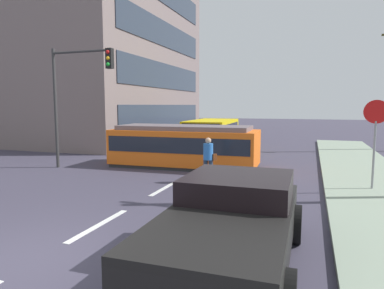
# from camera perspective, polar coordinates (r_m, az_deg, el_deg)

# --- Properties ---
(ground_plane) EXTENTS (120.00, 120.00, 0.00)m
(ground_plane) POSITION_cam_1_polar(r_m,az_deg,el_deg) (15.87, 1.33, -3.89)
(ground_plane) COLOR #403C4D
(lane_stripe_1) EXTENTS (0.16, 2.40, 0.01)m
(lane_stripe_1) POSITION_cam_1_polar(r_m,az_deg,el_deg) (8.81, -14.99, -12.61)
(lane_stripe_1) COLOR silver
(lane_stripe_1) RESTS_ON ground
(lane_stripe_2) EXTENTS (0.16, 2.40, 0.01)m
(lane_stripe_2) POSITION_cam_1_polar(r_m,az_deg,el_deg) (12.19, -4.40, -7.05)
(lane_stripe_2) COLOR silver
(lane_stripe_2) RESTS_ON ground
(lane_stripe_3) EXTENTS (0.16, 2.40, 0.01)m
(lane_stripe_3) POSITION_cam_1_polar(r_m,az_deg,el_deg) (21.78, 6.25, -1.09)
(lane_stripe_3) COLOR silver
(lane_stripe_3) RESTS_ON ground
(lane_stripe_4) EXTENTS (0.16, 2.40, 0.01)m
(lane_stripe_4) POSITION_cam_1_polar(r_m,az_deg,el_deg) (27.62, 8.98, 0.47)
(lane_stripe_4) COLOR silver
(lane_stripe_4) RESTS_ON ground
(corner_building) EXTENTS (16.70, 17.38, 19.20)m
(corner_building) POSITION_cam_1_polar(r_m,az_deg,el_deg) (32.84, -18.55, 18.00)
(corner_building) COLOR slate
(corner_building) RESTS_ON ground
(streetcar_tram) EXTENTS (6.79, 2.73, 1.92)m
(streetcar_tram) POSITION_cam_1_polar(r_m,az_deg,el_deg) (16.16, -1.26, -0.15)
(streetcar_tram) COLOR orange
(streetcar_tram) RESTS_ON ground
(city_bus) EXTENTS (2.72, 5.74, 1.89)m
(city_bus) POSITION_cam_1_polar(r_m,az_deg,el_deg) (22.57, 3.28, 1.97)
(city_bus) COLOR gold
(city_bus) RESTS_ON ground
(pedestrian_crossing) EXTENTS (0.49, 0.36, 1.67)m
(pedestrian_crossing) POSITION_cam_1_polar(r_m,az_deg,el_deg) (12.82, 2.70, -2.09)
(pedestrian_crossing) COLOR #28384C
(pedestrian_crossing) RESTS_ON ground
(pickup_truck_parked) EXTENTS (2.30, 5.01, 1.55)m
(pickup_truck_parked) POSITION_cam_1_polar(r_m,az_deg,el_deg) (6.30, 6.64, -12.58)
(pickup_truck_parked) COLOR black
(pickup_truck_parked) RESTS_ON ground
(stop_sign) EXTENTS (0.76, 0.07, 2.88)m
(stop_sign) POSITION_cam_1_polar(r_m,az_deg,el_deg) (12.65, 27.85, 2.74)
(stop_sign) COLOR gray
(stop_sign) RESTS_ON sidewalk_curb_right
(traffic_light_mast) EXTENTS (3.09, 0.33, 5.35)m
(traffic_light_mast) POSITION_cam_1_polar(r_m,az_deg,el_deg) (16.27, -18.38, 9.29)
(traffic_light_mast) COLOR #333333
(traffic_light_mast) RESTS_ON ground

